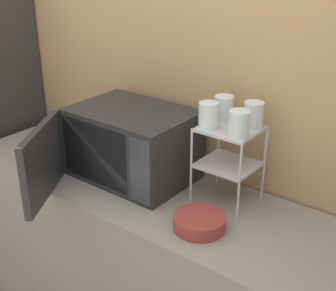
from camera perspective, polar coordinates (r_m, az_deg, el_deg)
name	(u,v)px	position (r m, az deg, el deg)	size (l,w,h in m)	color
wall_back	(188,88)	(2.20, 2.40, 6.99)	(8.00, 0.06, 2.60)	tan
counter	(145,269)	(2.37, -2.79, -14.86)	(1.98, 0.58, 0.92)	gray
microwave	(128,145)	(2.14, -4.88, 0.10)	(0.56, 0.76, 0.33)	#262628
dish_rack	(229,149)	(1.93, 7.43, -0.41)	(0.24, 0.22, 0.33)	#B2B2B7
glass_front_left	(208,115)	(1.86, 4.95, 3.71)	(0.08, 0.08, 0.10)	silver
glass_back_right	(253,115)	(1.89, 10.37, 3.73)	(0.08, 0.08, 0.10)	silver
glass_front_right	(239,124)	(1.79, 8.64, 2.63)	(0.08, 0.08, 0.10)	silver
glass_back_left	(224,108)	(1.95, 6.82, 4.55)	(0.08, 0.08, 0.10)	silver
bowl	(199,222)	(1.82, 3.84, -9.34)	(0.20, 0.20, 0.05)	maroon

